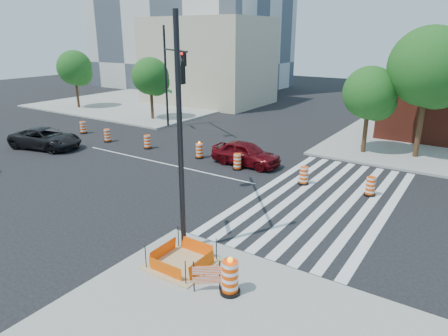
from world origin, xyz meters
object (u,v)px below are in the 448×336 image
at_px(dark_suv, 46,138).
at_px(signal_pole_nw, 171,69).
at_px(signal_pole_se, 180,108).
at_px(red_coupe, 246,153).

xyz_separation_m(dark_suv, signal_pole_nw, (4.29, 9.48, 4.56)).
height_order(signal_pole_se, signal_pole_nw, signal_pole_se).
height_order(red_coupe, signal_pole_nw, signal_pole_nw).
relative_size(dark_suv, signal_pole_nw, 0.63).
bearing_deg(signal_pole_se, dark_suv, 36.24).
relative_size(red_coupe, signal_pole_nw, 0.53).
bearing_deg(dark_suv, signal_pole_se, -118.07).
relative_size(dark_suv, signal_pole_se, 0.62).
bearing_deg(signal_pole_nw, signal_pole_se, -14.07).
height_order(red_coupe, dark_suv, red_coupe).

